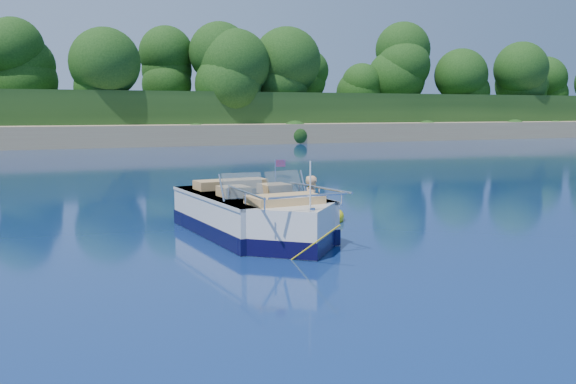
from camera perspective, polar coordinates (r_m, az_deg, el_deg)
name	(u,v)px	position (r m, az deg, el deg)	size (l,w,h in m)	color
ground	(245,252)	(11.70, -3.85, -5.33)	(160.00, 160.00, 0.00)	#0A1B49
shoreline	(49,125)	(74.66, -20.45, 5.61)	(170.00, 59.00, 6.00)	tan
treeline	(64,70)	(52.02, -19.32, 10.17)	(150.00, 7.12, 8.19)	black
motorboat	(257,218)	(13.01, -2.75, -2.37)	(2.33, 5.77, 1.92)	silver
tow_tube	(315,216)	(14.98, 2.38, -2.17)	(1.43, 1.43, 0.36)	#FFEF0D
boy	(311,221)	(14.89, 2.06, -2.59)	(0.55, 0.36, 1.52)	tan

